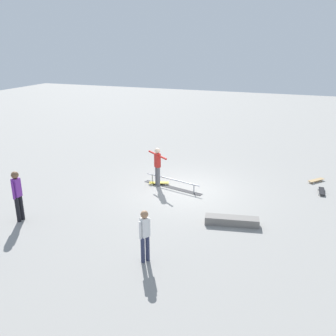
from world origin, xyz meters
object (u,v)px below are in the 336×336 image
object	(u,v)px
loose_skateboard_natural	(316,180)
skater_main	(157,164)
bystander_purple_shirt	(17,193)
bystander_white_shirt	(145,233)
skateboard_main	(159,183)
loose_skateboard_black	(322,191)
skate_ledge	(232,221)
grind_rail	(172,184)

from	to	relation	value
loose_skateboard_natural	skater_main	bearing A→B (deg)	154.64
bystander_purple_shirt	bystander_white_shirt	world-z (taller)	bystander_purple_shirt
loose_skateboard_natural	skateboard_main	bearing A→B (deg)	153.37
bystander_purple_shirt	loose_skateboard_black	bearing A→B (deg)	124.89
skateboard_main	loose_skateboard_black	world-z (taller)	same
bystander_purple_shirt	skate_ledge	bearing A→B (deg)	110.39
grind_rail	skate_ledge	bearing A→B (deg)	155.31
loose_skateboard_black	loose_skateboard_natural	distance (m)	1.20
grind_rail	skater_main	xyz separation A→B (m)	(0.63, 0.00, 0.76)
skateboard_main	loose_skateboard_black	size ratio (longest dim) A/B	1.02
skate_ledge	bystander_purple_shirt	distance (m)	6.90
grind_rail	bystander_white_shirt	bearing A→B (deg)	115.79
bystander_white_shirt	skateboard_main	bearing A→B (deg)	-127.73
bystander_white_shirt	loose_skateboard_natural	size ratio (longest dim) A/B	2.01
skater_main	skateboard_main	xyz separation A→B (m)	(0.01, -0.16, -0.85)
loose_skateboard_black	loose_skateboard_natural	bearing A→B (deg)	7.98
skater_main	loose_skateboard_black	distance (m)	6.46
skate_ledge	skateboard_main	size ratio (longest dim) A/B	2.09
bystander_white_shirt	loose_skateboard_black	distance (m)	8.08
grind_rail	skateboard_main	bearing A→B (deg)	0.54
bystander_purple_shirt	loose_skateboard_natural	world-z (taller)	bystander_purple_shirt
loose_skateboard_black	skateboard_main	bearing A→B (deg)	101.57
skater_main	bystander_white_shirt	world-z (taller)	skater_main
bystander_purple_shirt	bystander_white_shirt	size ratio (longest dim) A/B	1.14
skate_ledge	skateboard_main	bearing A→B (deg)	-34.81
grind_rail	skate_ledge	world-z (taller)	grind_rail
skateboard_main	skate_ledge	bearing A→B (deg)	122.75
grind_rail	bystander_purple_shirt	distance (m)	5.78
loose_skateboard_black	loose_skateboard_natural	world-z (taller)	same
bystander_white_shirt	skater_main	bearing A→B (deg)	-127.31
bystander_purple_shirt	bystander_white_shirt	xyz separation A→B (m)	(-4.76, 0.74, -0.12)
skate_ledge	bystander_purple_shirt	size ratio (longest dim) A/B	1.00
grind_rail	bystander_white_shirt	size ratio (longest dim) A/B	1.77
loose_skateboard_natural	loose_skateboard_black	bearing A→B (deg)	-130.75
skater_main	bystander_purple_shirt	size ratio (longest dim) A/B	0.94
skater_main	skateboard_main	distance (m)	0.86
skate_ledge	bystander_white_shirt	bearing A→B (deg)	58.51
bystander_purple_shirt	grind_rail	bearing A→B (deg)	142.25
grind_rail	loose_skateboard_black	distance (m)	5.79
skateboard_main	bystander_white_shirt	size ratio (longest dim) A/B	0.55
grind_rail	skateboard_main	world-z (taller)	grind_rail
skater_main	loose_skateboard_natural	distance (m)	6.67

